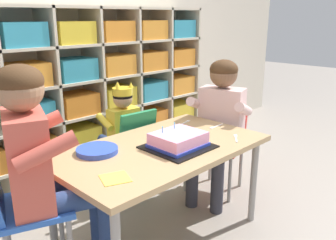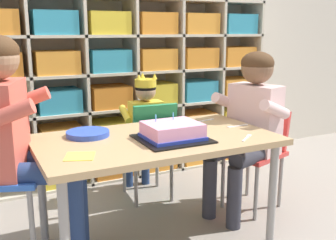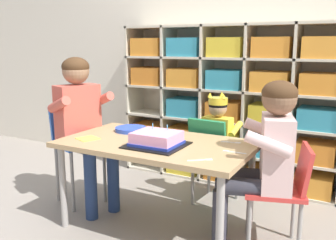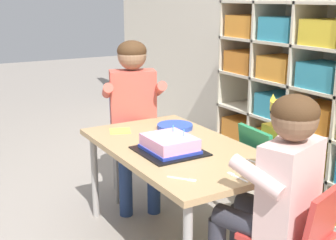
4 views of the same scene
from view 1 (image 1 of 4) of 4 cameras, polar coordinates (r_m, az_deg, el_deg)
ground at (r=2.21m, az=-1.05°, el=-18.25°), size 16.00×16.00×0.00m
classroom_back_wall at (r=2.85m, az=-19.92°, el=17.45°), size 6.39×0.10×2.71m
storage_cubby_shelf at (r=2.89m, az=-11.09°, el=3.96°), size 2.22×0.31×1.33m
activity_table at (r=1.96m, az=-1.13°, el=-5.69°), size 1.18×0.68×0.57m
classroom_chair_blue at (r=2.47m, az=-6.13°, el=-4.40°), size 0.33×0.37×0.66m
child_with_crown at (r=2.52m, az=-7.71°, el=-0.88°), size 0.31×0.31×0.83m
classroom_chair_adult_side at (r=1.70m, az=-22.45°, el=-13.26°), size 0.41×0.41×0.71m
adult_helper_seated at (r=1.61m, az=-19.38°, el=-5.81°), size 0.48×0.46×1.08m
classroom_chair_guest_side at (r=2.64m, az=8.85°, el=-3.45°), size 0.42×0.39×0.61m
guest_at_table_side at (r=2.47m, az=8.26°, el=0.62°), size 0.48×0.46×0.98m
birthday_cake_on_tray at (r=1.91m, az=1.65°, el=-3.45°), size 0.33×0.31×0.12m
paper_plate_stack at (r=1.88m, az=-11.37°, el=-4.83°), size 0.22×0.22×0.03m
paper_napkin_square at (r=1.59m, az=-8.54°, el=-9.30°), size 0.16×0.16×0.00m
fork_near_cake_tray at (r=2.36m, az=2.82°, el=-0.38°), size 0.12×0.04×0.00m
fork_beside_plate_stack at (r=2.10m, az=10.90°, el=-2.84°), size 0.12×0.09×0.00m
fork_scattered_mid_table at (r=2.29m, az=7.77°, el=-1.04°), size 0.13×0.02×0.00m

